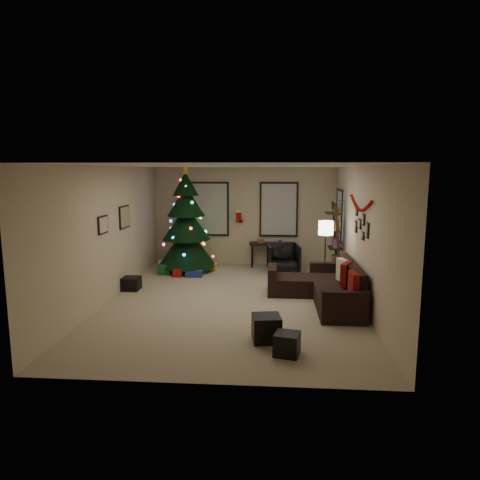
# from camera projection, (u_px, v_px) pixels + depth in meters

# --- Properties ---
(floor) EXTENTS (7.00, 7.00, 0.00)m
(floor) POSITION_uv_depth(u_px,v_px,m) (233.00, 300.00, 8.81)
(floor) COLOR tan
(floor) RESTS_ON ground
(ceiling) EXTENTS (7.00, 7.00, 0.00)m
(ceiling) POSITION_uv_depth(u_px,v_px,m) (233.00, 166.00, 8.38)
(ceiling) COLOR white
(ceiling) RESTS_ON floor
(wall_back) EXTENTS (5.00, 0.00, 5.00)m
(wall_back) POSITION_uv_depth(u_px,v_px,m) (244.00, 216.00, 12.04)
(wall_back) COLOR beige
(wall_back) RESTS_ON floor
(wall_front) EXTENTS (5.00, 0.00, 5.00)m
(wall_front) POSITION_uv_depth(u_px,v_px,m) (206.00, 278.00, 5.15)
(wall_front) COLOR beige
(wall_front) RESTS_ON floor
(wall_left) EXTENTS (0.00, 7.00, 7.00)m
(wall_left) POSITION_uv_depth(u_px,v_px,m) (110.00, 233.00, 8.78)
(wall_left) COLOR beige
(wall_left) RESTS_ON floor
(wall_right) EXTENTS (0.00, 7.00, 7.00)m
(wall_right) POSITION_uv_depth(u_px,v_px,m) (361.00, 236.00, 8.41)
(wall_right) COLOR beige
(wall_right) RESTS_ON floor
(window_back_left) EXTENTS (1.05, 0.06, 1.50)m
(window_back_left) POSITION_uv_depth(u_px,v_px,m) (210.00, 209.00, 12.05)
(window_back_left) COLOR #728CB2
(window_back_left) RESTS_ON wall_back
(window_back_right) EXTENTS (1.05, 0.06, 1.50)m
(window_back_right) POSITION_uv_depth(u_px,v_px,m) (279.00, 209.00, 11.91)
(window_back_right) COLOR #728CB2
(window_back_right) RESTS_ON wall_back
(window_right_wall) EXTENTS (0.06, 0.90, 1.30)m
(window_right_wall) POSITION_uv_depth(u_px,v_px,m) (340.00, 215.00, 10.90)
(window_right_wall) COLOR #728CB2
(window_right_wall) RESTS_ON wall_right
(christmas_tree) EXTENTS (1.51, 1.51, 2.81)m
(christmas_tree) POSITION_uv_depth(u_px,v_px,m) (186.00, 227.00, 11.27)
(christmas_tree) COLOR black
(christmas_tree) RESTS_ON floor
(presents) EXTENTS (1.50, 1.01, 0.28)m
(presents) POSITION_uv_depth(u_px,v_px,m) (186.00, 269.00, 11.13)
(presents) COLOR navy
(presents) RESTS_ON floor
(sofa) EXTENTS (1.73, 2.53, 0.83)m
(sofa) POSITION_uv_depth(u_px,v_px,m) (326.00, 288.00, 8.72)
(sofa) COLOR black
(sofa) RESTS_ON floor
(pillow_red_a) EXTENTS (0.13, 0.43, 0.42)m
(pillow_red_a) POSITION_uv_depth(u_px,v_px,m) (353.00, 284.00, 7.59)
(pillow_red_a) COLOR maroon
(pillow_red_a) RESTS_ON sofa
(pillow_red_b) EXTENTS (0.28, 0.45, 0.44)m
(pillow_red_b) POSITION_uv_depth(u_px,v_px,m) (346.00, 274.00, 8.37)
(pillow_red_b) COLOR maroon
(pillow_red_b) RESTS_ON sofa
(pillow_cream) EXTENTS (0.24, 0.47, 0.45)m
(pillow_cream) POSITION_uv_depth(u_px,v_px,m) (343.00, 271.00, 8.67)
(pillow_cream) COLOR beige
(pillow_cream) RESTS_ON sofa
(ottoman_near) EXTENTS (0.48, 0.48, 0.40)m
(ottoman_near) POSITION_uv_depth(u_px,v_px,m) (266.00, 328.00, 6.70)
(ottoman_near) COLOR black
(ottoman_near) RESTS_ON floor
(ottoman_far) EXTENTS (0.41, 0.41, 0.32)m
(ottoman_far) POSITION_uv_depth(u_px,v_px,m) (287.00, 344.00, 6.19)
(ottoman_far) COLOR black
(ottoman_far) RESTS_ON floor
(desk) EXTENTS (1.22, 0.44, 0.66)m
(desk) POSITION_uv_depth(u_px,v_px,m) (272.00, 246.00, 11.83)
(desk) COLOR black
(desk) RESTS_ON floor
(desk_chair) EXTENTS (0.80, 0.76, 0.75)m
(desk_chair) POSITION_uv_depth(u_px,v_px,m) (283.00, 258.00, 11.20)
(desk_chair) COLOR black
(desk_chair) RESTS_ON floor
(bookshelf) EXTENTS (0.30, 0.55, 1.87)m
(bookshelf) POSITION_uv_depth(u_px,v_px,m) (336.00, 242.00, 10.39)
(bookshelf) COLOR black
(bookshelf) RESTS_ON floor
(potted_plant) EXTENTS (0.49, 0.44, 0.48)m
(potted_plant) POSITION_uv_depth(u_px,v_px,m) (338.00, 205.00, 10.14)
(potted_plant) COLOR #4C4C4C
(potted_plant) RESTS_ON bookshelf
(floor_lamp) EXTENTS (0.32, 0.32, 1.52)m
(floor_lamp) POSITION_uv_depth(u_px,v_px,m) (326.00, 232.00, 9.50)
(floor_lamp) COLOR black
(floor_lamp) RESTS_ON floor
(art_map) EXTENTS (0.04, 0.60, 0.50)m
(art_map) POSITION_uv_depth(u_px,v_px,m) (124.00, 217.00, 9.58)
(art_map) COLOR black
(art_map) RESTS_ON wall_left
(art_abstract) EXTENTS (0.04, 0.45, 0.35)m
(art_abstract) POSITION_uv_depth(u_px,v_px,m) (103.00, 225.00, 8.37)
(art_abstract) COLOR black
(art_abstract) RESTS_ON wall_left
(gallery) EXTENTS (0.03, 1.25, 0.54)m
(gallery) POSITION_uv_depth(u_px,v_px,m) (361.00, 225.00, 8.30)
(gallery) COLOR black
(gallery) RESTS_ON wall_right
(garland) EXTENTS (0.08, 1.90, 0.30)m
(garland) POSITION_uv_depth(u_px,v_px,m) (360.00, 204.00, 8.28)
(garland) COLOR #A5140C
(garland) RESTS_ON wall_right
(stocking_left) EXTENTS (0.20, 0.05, 0.36)m
(stocking_left) POSITION_uv_depth(u_px,v_px,m) (239.00, 216.00, 11.92)
(stocking_left) COLOR #990F0C
(stocking_left) RESTS_ON wall_back
(stocking_right) EXTENTS (0.20, 0.05, 0.36)m
(stocking_right) POSITION_uv_depth(u_px,v_px,m) (251.00, 210.00, 12.05)
(stocking_right) COLOR #990F0C
(stocking_right) RESTS_ON wall_back
(storage_bin) EXTENTS (0.57, 0.38, 0.28)m
(storage_bin) POSITION_uv_depth(u_px,v_px,m) (127.00, 283.00, 9.59)
(storage_bin) COLOR black
(storage_bin) RESTS_ON floor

